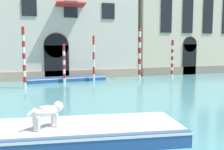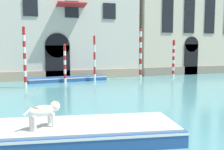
# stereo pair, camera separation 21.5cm
# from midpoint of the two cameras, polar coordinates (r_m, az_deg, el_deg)

# --- Properties ---
(palazzo_right) EXTENTS (13.31, 6.13, 12.11)m
(palazzo_right) POSITION_cam_midpoint_polar(r_m,az_deg,el_deg) (33.45, 15.55, 11.05)
(palazzo_right) COLOR beige
(palazzo_right) RESTS_ON ground_plane
(boat_foreground) EXTENTS (6.78, 3.47, 0.57)m
(boat_foreground) POSITION_cam_midpoint_polar(r_m,az_deg,el_deg) (8.91, -6.00, -12.11)
(boat_foreground) COLOR #234C8C
(boat_foreground) RESTS_ON ground_plane
(dog_on_deck) EXTENTS (1.15, 0.68, 0.82)m
(dog_on_deck) POSITION_cam_midpoint_polar(r_m,az_deg,el_deg) (8.48, -13.78, -7.61)
(dog_on_deck) COLOR silver
(dog_on_deck) RESTS_ON boat_foreground
(boat_moored_near_palazzo) EXTENTS (7.04, 1.91, 0.39)m
(boat_moored_near_palazzo) POSITION_cam_midpoint_polar(r_m,az_deg,el_deg) (23.82, -9.30, -0.83)
(boat_moored_near_palazzo) COLOR #234C8C
(boat_moored_near_palazzo) RESTS_ON ground_plane
(mooring_pole_0) EXTENTS (0.23, 0.23, 4.58)m
(mooring_pole_0) POSITION_cam_midpoint_polar(r_m,az_deg,el_deg) (20.40, -18.21, 3.70)
(mooring_pole_0) COLOR white
(mooring_pole_0) RESTS_ON ground_plane
(mooring_pole_1) EXTENTS (0.25, 0.25, 4.70)m
(mooring_pole_1) POSITION_cam_midpoint_polar(r_m,az_deg,el_deg) (24.22, 6.47, 4.46)
(mooring_pole_1) COLOR white
(mooring_pole_1) RESTS_ON ground_plane
(mooring_pole_2) EXTENTS (0.25, 0.25, 3.77)m
(mooring_pole_2) POSITION_cam_midpoint_polar(r_m,az_deg,el_deg) (26.78, 13.46, 3.50)
(mooring_pole_2) COLOR white
(mooring_pole_2) RESTS_ON ground_plane
(mooring_pole_3) EXTENTS (0.19, 0.19, 4.08)m
(mooring_pole_3) POSITION_cam_midpoint_polar(r_m,az_deg,el_deg) (23.29, -3.56, 3.65)
(mooring_pole_3) COLOR white
(mooring_pole_3) RESTS_ON ground_plane
(mooring_pole_4) EXTENTS (0.23, 0.23, 3.32)m
(mooring_pole_4) POSITION_cam_midpoint_polar(r_m,az_deg,el_deg) (22.72, -9.95, 2.55)
(mooring_pole_4) COLOR white
(mooring_pole_4) RESTS_ON ground_plane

